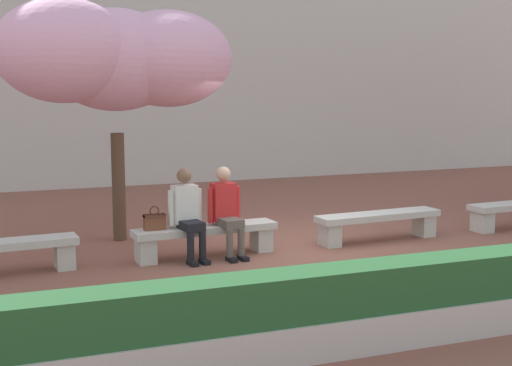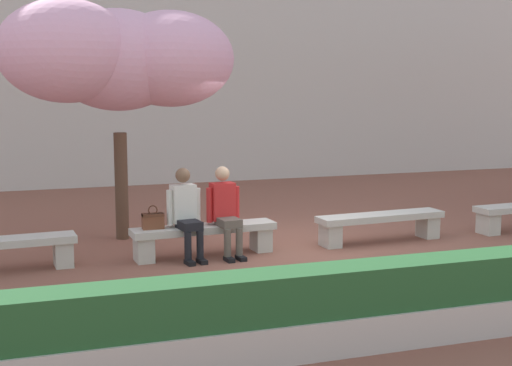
{
  "view_description": "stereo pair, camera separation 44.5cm",
  "coord_description": "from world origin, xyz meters",
  "px_view_note": "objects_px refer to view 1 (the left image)",
  "views": [
    {
      "loc": [
        -4.35,
        -9.61,
        2.51
      ],
      "look_at": [
        -0.57,
        0.2,
        1.0
      ],
      "focal_mm": 50.0,
      "sensor_mm": 36.0,
      "label": 1
    },
    {
      "loc": [
        -3.93,
        -9.76,
        2.51
      ],
      "look_at": [
        -0.57,
        0.2,
        1.0
      ],
      "focal_mm": 50.0,
      "sensor_mm": 36.0,
      "label": 2
    }
  ],
  "objects_px": {
    "stone_bench_center": "(378,221)",
    "person_seated_left": "(187,211)",
    "cherry_tree_main": "(117,57)",
    "stone_bench_near_west": "(205,235)",
    "person_seated_right": "(226,208)",
    "handbag": "(155,221)"
  },
  "relations": [
    {
      "from": "stone_bench_near_west",
      "to": "stone_bench_center",
      "type": "relative_size",
      "value": 1.0
    },
    {
      "from": "stone_bench_center",
      "to": "handbag",
      "type": "height_order",
      "value": "handbag"
    },
    {
      "from": "cherry_tree_main",
      "to": "person_seated_right",
      "type": "bearing_deg",
      "value": -49.28
    },
    {
      "from": "person_seated_left",
      "to": "cherry_tree_main",
      "type": "xyz_separation_m",
      "value": [
        -0.67,
        1.45,
        2.17
      ]
    },
    {
      "from": "stone_bench_center",
      "to": "person_seated_left",
      "type": "bearing_deg",
      "value": -179.03
    },
    {
      "from": "cherry_tree_main",
      "to": "handbag",
      "type": "bearing_deg",
      "value": -81.55
    },
    {
      "from": "stone_bench_center",
      "to": "person_seated_right",
      "type": "bearing_deg",
      "value": -178.81
    },
    {
      "from": "stone_bench_center",
      "to": "person_seated_left",
      "type": "relative_size",
      "value": 1.65
    },
    {
      "from": "cherry_tree_main",
      "to": "stone_bench_center",
      "type": "bearing_deg",
      "value": -20.18
    },
    {
      "from": "handbag",
      "to": "stone_bench_near_west",
      "type": "bearing_deg",
      "value": 0.85
    },
    {
      "from": "person_seated_left",
      "to": "stone_bench_near_west",
      "type": "bearing_deg",
      "value": 10.66
    },
    {
      "from": "handbag",
      "to": "cherry_tree_main",
      "type": "relative_size",
      "value": 0.09
    },
    {
      "from": "handbag",
      "to": "person_seated_right",
      "type": "bearing_deg",
      "value": -2.32
    },
    {
      "from": "stone_bench_center",
      "to": "person_seated_right",
      "type": "height_order",
      "value": "person_seated_right"
    },
    {
      "from": "handbag",
      "to": "cherry_tree_main",
      "type": "distance_m",
      "value": 2.7
    },
    {
      "from": "person_seated_right",
      "to": "handbag",
      "type": "distance_m",
      "value": 1.05
    },
    {
      "from": "stone_bench_near_west",
      "to": "person_seated_right",
      "type": "xyz_separation_m",
      "value": [
        0.3,
        -0.05,
        0.39
      ]
    },
    {
      "from": "stone_bench_near_west",
      "to": "cherry_tree_main",
      "type": "relative_size",
      "value": 0.57
    },
    {
      "from": "person_seated_left",
      "to": "handbag",
      "type": "distance_m",
      "value": 0.48
    },
    {
      "from": "handbag",
      "to": "cherry_tree_main",
      "type": "height_order",
      "value": "cherry_tree_main"
    },
    {
      "from": "stone_bench_center",
      "to": "person_seated_left",
      "type": "height_order",
      "value": "person_seated_left"
    },
    {
      "from": "stone_bench_center",
      "to": "cherry_tree_main",
      "type": "relative_size",
      "value": 0.57
    }
  ]
}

